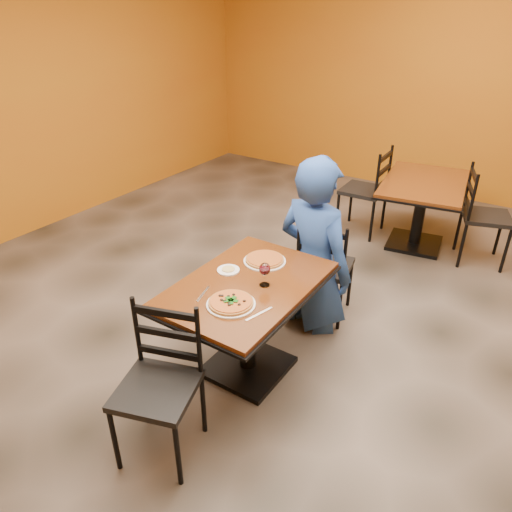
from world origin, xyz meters
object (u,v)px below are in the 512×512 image
Objects in this scene: table_second at (422,198)px; pizza_main at (231,302)px; chair_main_far at (325,266)px; chair_second_left at (363,191)px; table_main at (247,307)px; plate_main at (231,304)px; plate_far at (265,261)px; chair_second_right at (487,217)px; diner at (315,244)px; side_plate at (228,270)px; pizza_far at (265,259)px; wine_glass at (265,273)px; chair_main_near at (157,391)px.

pizza_main is (-0.35, -2.99, 0.21)m from table_second.
chair_main_far is 1.79m from chair_second_left.
plate_main reaches higher than table_main.
plate_far is (-0.47, -2.40, 0.20)m from table_second.
chair_second_right is 3.16m from plate_main.
diner reaches higher than table_second.
pizza_main is at bearing -51.34° from side_plate.
plate_far is at bearing 136.81° from chair_second_right.
chair_second_left is 2.42m from pizza_far.
side_plate reaches higher than table_main.
chair_main_far is (0.13, 0.97, -0.10)m from table_main.
chair_second_left reaches higher than table_main.
chair_second_right is at bearing 64.24° from side_plate.
table_main is at bearing -79.43° from pizza_far.
side_plate reaches higher than table_second.
plate_far is 1.72× the size of wine_glass.
chair_second_right is at bearing 88.28° from chair_second_left.
diner reaches higher than chair_second_right.
table_second is 1.43× the size of chair_main_near.
pizza_main reaches higher than table_main.
chair_main_near is 5.29× the size of wine_glass.
chair_second_left is (-0.22, 3.60, 0.03)m from chair_main_near.
plate_main is at bearing 143.40° from chair_second_right.
chair_main_near is 0.68m from pizza_main.
pizza_main is at bearing -78.13° from plate_far.
chair_second_left is at bearing 95.19° from table_main.
plate_far is at bearing -101.19° from table_second.
table_main is 0.98m from chair_main_far.
diner reaches higher than pizza_far.
chair_main_far reaches higher than plate_far.
table_main is 0.39m from pizza_far.
plate_far is at bearing 101.87° from plate_main.
plate_far is (0.19, -2.40, 0.25)m from chair_second_left.
table_main is 1.21× the size of chair_second_left.
chair_main_near is 3.07× the size of plate_far.
chair_second_right is 2.96m from side_plate.
chair_second_left is 5.65× the size of wine_glass.
plate_main is 0.60m from pizza_far.
table_main is 0.34m from plate_main.
plate_main is (0.06, -0.27, 0.20)m from table_main.
chair_main_far is 1.27m from plate_main.
chair_second_right reaches higher than table_main.
wine_glass is (0.05, 0.31, 0.08)m from plate_main.
chair_second_right reaches higher than table_second.
chair_second_left is at bearing 90.96° from side_plate.
chair_second_right is 6.23× the size of side_plate.
chair_second_right reaches higher than chair_main_far.
pizza_main is 0.60m from plate_far.
chair_second_right is 3.17m from pizza_main.
side_plate is (0.04, -2.65, 0.25)m from chair_second_left.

